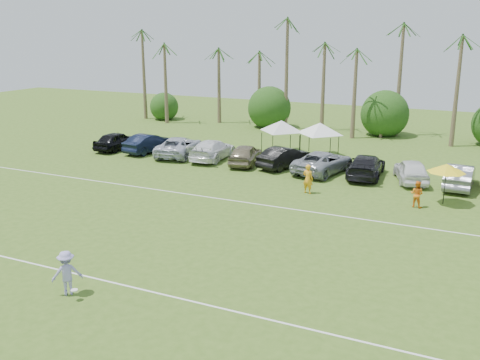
% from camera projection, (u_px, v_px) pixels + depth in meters
% --- Properties ---
extents(ground, '(120.00, 120.00, 0.00)m').
position_uv_depth(ground, '(40.00, 294.00, 21.00)').
color(ground, '#40601C').
rests_on(ground, ground).
extents(field_lines, '(80.00, 12.10, 0.01)m').
position_uv_depth(field_lines, '(155.00, 228.00, 27.98)').
color(field_lines, white).
rests_on(field_lines, ground).
extents(palm_tree_0, '(2.40, 2.40, 8.90)m').
position_uv_depth(palm_tree_0, '(137.00, 53.00, 61.10)').
color(palm_tree_0, brown).
rests_on(palm_tree_0, ground).
extents(palm_tree_1, '(2.40, 2.40, 9.90)m').
position_uv_depth(palm_tree_1, '(174.00, 46.00, 58.83)').
color(palm_tree_1, brown).
rests_on(palm_tree_1, ground).
extents(palm_tree_2, '(2.40, 2.40, 10.90)m').
position_uv_depth(palm_tree_2, '(215.00, 38.00, 56.57)').
color(palm_tree_2, brown).
rests_on(palm_tree_2, ground).
extents(palm_tree_3, '(2.40, 2.40, 11.90)m').
position_uv_depth(palm_tree_3, '(249.00, 30.00, 54.71)').
color(palm_tree_3, brown).
rests_on(palm_tree_3, ground).
extents(palm_tree_4, '(2.40, 2.40, 8.90)m').
position_uv_depth(palm_tree_4, '(285.00, 57.00, 53.78)').
color(palm_tree_4, brown).
rests_on(palm_tree_4, ground).
extents(palm_tree_5, '(2.40, 2.40, 9.90)m').
position_uv_depth(palm_tree_5, '(324.00, 48.00, 51.92)').
color(palm_tree_5, brown).
rests_on(palm_tree_5, ground).
extents(palm_tree_6, '(2.40, 2.40, 10.90)m').
position_uv_depth(palm_tree_6, '(366.00, 39.00, 50.06)').
color(palm_tree_6, brown).
rests_on(palm_tree_6, ground).
extents(palm_tree_7, '(2.40, 2.40, 11.90)m').
position_uv_depth(palm_tree_7, '(411.00, 30.00, 48.21)').
color(palm_tree_7, brown).
rests_on(palm_tree_7, ground).
extents(palm_tree_8, '(2.40, 2.40, 8.90)m').
position_uv_depth(palm_tree_8, '(467.00, 60.00, 46.87)').
color(palm_tree_8, brown).
rests_on(palm_tree_8, ground).
extents(bush_tree_0, '(4.00, 4.00, 4.00)m').
position_uv_depth(bush_tree_0, '(166.00, 104.00, 62.28)').
color(bush_tree_0, brown).
rests_on(bush_tree_0, ground).
extents(bush_tree_1, '(4.00, 4.00, 4.00)m').
position_uv_depth(bush_tree_1, '(270.00, 110.00, 57.00)').
color(bush_tree_1, brown).
rests_on(bush_tree_1, ground).
extents(bush_tree_2, '(4.00, 4.00, 4.00)m').
position_uv_depth(bush_tree_2, '(384.00, 118.00, 52.12)').
color(bush_tree_2, brown).
rests_on(bush_tree_2, ground).
extents(sideline_player_a, '(0.76, 0.57, 1.89)m').
position_uv_depth(sideline_player_a, '(308.00, 179.00, 33.78)').
color(sideline_player_a, '#FDA61C').
rests_on(sideline_player_a, ground).
extents(sideline_player_b, '(0.89, 0.77, 1.58)m').
position_uv_depth(sideline_player_b, '(417.00, 194.00, 31.17)').
color(sideline_player_b, orange).
rests_on(sideline_player_b, ground).
extents(canopy_tent_left, '(3.94, 3.94, 3.20)m').
position_uv_depth(canopy_tent_left, '(282.00, 120.00, 44.74)').
color(canopy_tent_left, black).
rests_on(canopy_tent_left, ground).
extents(canopy_tent_right, '(3.97, 3.97, 3.22)m').
position_uv_depth(canopy_tent_right, '(320.00, 123.00, 43.46)').
color(canopy_tent_right, black).
rests_on(canopy_tent_right, ground).
extents(market_umbrella, '(2.22, 2.22, 2.47)m').
position_uv_depth(market_umbrella, '(447.00, 168.00, 31.33)').
color(market_umbrella, black).
rests_on(market_umbrella, ground).
extents(frisbee_player, '(1.37, 1.29, 1.81)m').
position_uv_depth(frisbee_player, '(67.00, 273.00, 20.77)').
color(frisbee_player, '#A198D8').
rests_on(frisbee_player, ground).
extents(parked_car_0, '(2.03, 4.71, 1.58)m').
position_uv_depth(parked_car_0, '(117.00, 141.00, 46.29)').
color(parked_car_0, black).
rests_on(parked_car_0, ground).
extents(parked_car_1, '(2.30, 4.98, 1.58)m').
position_uv_depth(parked_car_1, '(149.00, 143.00, 45.33)').
color(parked_car_1, black).
rests_on(parked_car_1, ground).
extents(parked_car_2, '(3.57, 6.06, 1.58)m').
position_uv_depth(parked_car_2, '(179.00, 146.00, 44.03)').
color(parked_car_2, silver).
rests_on(parked_car_2, ground).
extents(parked_car_3, '(2.52, 5.57, 1.58)m').
position_uv_depth(parked_car_3, '(213.00, 150.00, 42.81)').
color(parked_car_3, white).
rests_on(parked_car_3, ground).
extents(parked_car_4, '(2.65, 4.90, 1.58)m').
position_uv_depth(parked_car_4, '(245.00, 154.00, 41.20)').
color(parked_car_4, '#786E53').
rests_on(parked_car_4, ground).
extents(parked_car_5, '(3.13, 5.09, 1.58)m').
position_uv_depth(parked_car_5, '(285.00, 157.00, 40.29)').
color(parked_car_5, black).
rests_on(parked_car_5, ground).
extents(parked_car_6, '(3.77, 6.12, 1.58)m').
position_uv_depth(parked_car_6, '(323.00, 162.00, 38.78)').
color(parked_car_6, '#90959D').
rests_on(parked_car_6, ground).
extents(parked_car_7, '(2.56, 5.59, 1.58)m').
position_uv_depth(parked_car_7, '(366.00, 166.00, 37.68)').
color(parked_car_7, black).
rests_on(parked_car_7, ground).
extents(parked_car_8, '(3.19, 4.99, 1.58)m').
position_uv_depth(parked_car_8, '(411.00, 171.00, 36.42)').
color(parked_car_8, white).
rests_on(parked_car_8, ground).
extents(parked_car_9, '(1.80, 4.85, 1.58)m').
position_uv_depth(parked_car_9, '(460.00, 176.00, 35.06)').
color(parked_car_9, gray).
rests_on(parked_car_9, ground).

